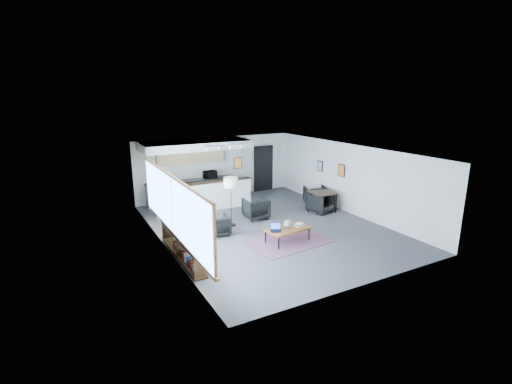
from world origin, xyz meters
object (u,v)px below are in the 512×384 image
dining_chair_near (321,203)px  dining_table (322,194)px  laptop (276,228)px  ceramic_pot (288,224)px  microwave (210,174)px  floor_lamp (231,184)px  coffee_table (288,229)px  armchair_left (218,225)px  dining_chair_far (315,196)px  book_stack (299,225)px  armchair_right (256,207)px

dining_chair_near → dining_table: bearing=21.2°
laptop → ceramic_pot: size_ratio=1.50×
dining_chair_near → laptop: bearing=-165.4°
dining_chair_near → microwave: bearing=113.0°
floor_lamp → dining_table: bearing=-2.4°
coffee_table → floor_lamp: floor_lamp is taller
armchair_left → dining_chair_near: 4.36m
laptop → ceramic_pot: 0.43m
armchair_left → ceramic_pot: bearing=140.4°
dining_chair_far → dining_chair_near: bearing=83.7°
coffee_table → microwave: bearing=84.6°
floor_lamp → microwave: (0.60, 3.42, -0.35)m
book_stack → ceramic_pot: bearing=-177.3°
microwave → armchair_right: bearing=-79.0°
book_stack → microwave: size_ratio=0.64×
ceramic_pot → dining_table: size_ratio=0.27×
laptop → ceramic_pot: (0.42, -0.01, 0.07)m
coffee_table → armchair_left: armchair_left is taller
dining_table → laptop: bearing=-149.0°
coffee_table → armchair_left: bearing=128.6°
armchair_left → dining_chair_near: size_ratio=1.00×
ceramic_pot → dining_chair_far: (3.13, 2.73, -0.20)m
dining_chair_near → microwave: microwave is taller
laptop → floor_lamp: size_ratio=0.24×
ceramic_pot → armchair_left: ceramic_pot is taller
book_stack → floor_lamp: bearing=121.6°
coffee_table → microwave: (-0.30, 5.55, 0.71)m
armchair_left → book_stack: bearing=147.2°
floor_lamp → dining_table: 3.84m
floor_lamp → dining_chair_far: (4.02, 0.59, -1.10)m
armchair_right → ceramic_pot: bearing=88.5°
laptop → microwave: (0.13, 5.55, 0.61)m
coffee_table → laptop: (-0.43, -0.00, 0.10)m
coffee_table → dining_chair_far: bearing=32.6°
coffee_table → ceramic_pot: ceramic_pot is taller
dining_table → dining_chair_near: 0.38m
armchair_right → dining_table: 2.70m
armchair_right → floor_lamp: 1.54m
ceramic_pot → microwave: size_ratio=0.49×
dining_chair_far → microwave: microwave is taller
floor_lamp → dining_chair_far: floor_lamp is taller
dining_chair_far → book_stack: bearing=64.5°
book_stack → microwave: microwave is taller
floor_lamp → laptop: bearing=-77.6°
laptop → coffee_table: bearing=24.6°
floor_lamp → dining_table: floor_lamp is taller
coffee_table → armchair_right: armchair_right is taller
dining_chair_near → ceramic_pot: bearing=-161.5°
book_stack → armchair_right: armchair_right is taller
dining_chair_near → microwave: 4.82m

